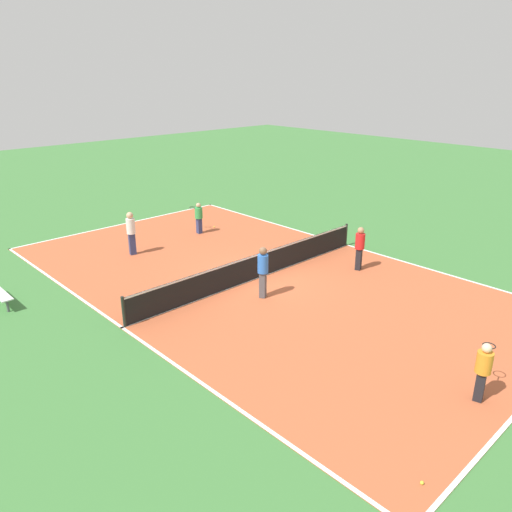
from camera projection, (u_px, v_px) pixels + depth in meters
name	position (u px, v px, depth m)	size (l,w,h in m)	color
ground_plane	(256.00, 279.00, 18.45)	(80.00, 80.00, 0.00)	#3D7538
court_surface	(256.00, 279.00, 18.44)	(11.12, 19.41, 0.02)	#B75633
tennis_net	(256.00, 266.00, 18.26)	(10.92, 0.10, 0.98)	black
player_near_blue	(263.00, 269.00, 16.56)	(0.49, 0.49, 1.79)	#4C4C51
player_far_green	(199.00, 216.00, 23.30)	(0.47, 0.97, 1.46)	navy
player_far_white	(131.00, 230.00, 20.49)	(0.44, 0.44, 1.82)	navy
player_coach_red	(360.00, 246.00, 18.93)	(0.46, 0.46, 1.70)	black
player_center_orange	(483.00, 368.00, 11.36)	(0.99, 0.56, 1.48)	black
tennis_ball_midcourt	(422.00, 483.00, 9.23)	(0.07, 0.07, 0.07)	#CCE033
tennis_ball_near_net	(130.00, 232.00, 23.67)	(0.07, 0.07, 0.07)	#CCE033
tennis_ball_right_alley	(214.00, 227.00, 24.40)	(0.07, 0.07, 0.07)	#CCE033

